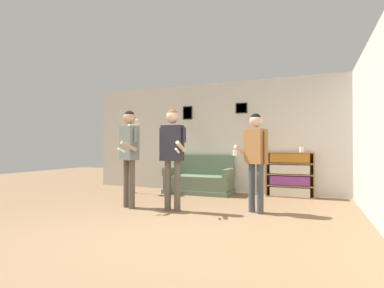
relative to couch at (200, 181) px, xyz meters
The scene contains 11 objects.
ground_plane 3.68m from the couch, 79.25° to the right, with size 20.00×20.00×0.00m, color #846647.
wall_back 1.32m from the couch, 31.34° to the left, with size 7.64×0.08×2.70m.
wall_right 3.85m from the couch, 25.73° to the right, with size 0.06×6.38×2.70m.
couch is the anchor object (origin of this frame).
bookshelf 2.07m from the couch, ahead, with size 1.01×0.30×0.98m.
floor_lamp 2.00m from the couch, 158.01° to the right, with size 0.42×0.45×1.78m.
person_player_foreground_left 2.34m from the couch, 104.75° to the right, with size 0.46×0.59×1.75m.
person_player_foreground_center 2.25m from the couch, 82.24° to the right, with size 0.50×0.46×1.75m.
person_watcher_holding_cup 2.46m from the couch, 46.02° to the right, with size 0.58×0.36×1.66m.
bottle_on_floor 0.93m from the couch, 119.00° to the right, with size 0.07×0.07×0.27m.
drinking_cup 2.42m from the couch, ahead, with size 0.09×0.09×0.12m.
Camera 1 is at (1.84, -3.12, 1.08)m, focal length 28.00 mm.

